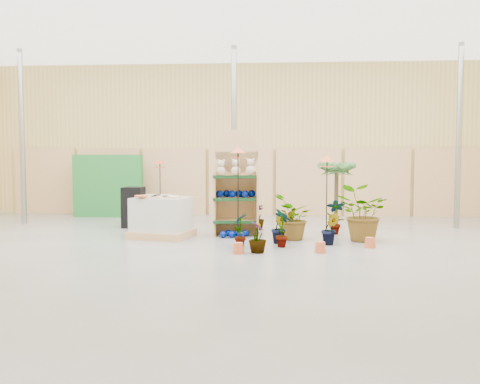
# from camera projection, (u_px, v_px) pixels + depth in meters

# --- Properties ---
(room) EXTENTS (15.20, 12.10, 4.70)m
(room) POSITION_uv_depth(u_px,v_px,m) (223.00, 134.00, 10.82)
(room) COLOR slate
(room) RESTS_ON ground
(display_shelf) EXTENTS (1.06, 0.74, 2.37)m
(display_shelf) POSITION_uv_depth(u_px,v_px,m) (236.00, 187.00, 12.04)
(display_shelf) COLOR tan
(display_shelf) RESTS_ON ground
(teddy_bears) EXTENTS (0.87, 0.22, 0.36)m
(teddy_bears) POSITION_uv_depth(u_px,v_px,m) (237.00, 168.00, 11.90)
(teddy_bears) COLOR #BEAD9C
(teddy_bears) RESTS_ON display_shelf
(gazing_balls_shelf) EXTENTS (0.87, 0.30, 0.17)m
(gazing_balls_shelf) POSITION_uv_depth(u_px,v_px,m) (236.00, 194.00, 11.92)
(gazing_balls_shelf) COLOR #001276
(gazing_balls_shelf) RESTS_ON display_shelf
(gazing_balls_floor) EXTENTS (0.63, 0.39, 0.15)m
(gazing_balls_floor) POSITION_uv_depth(u_px,v_px,m) (235.00, 234.00, 11.66)
(gazing_balls_floor) COLOR #001276
(gazing_balls_floor) RESTS_ON ground
(pallet_stack) EXTENTS (1.44, 1.29, 0.91)m
(pallet_stack) POSITION_uv_depth(u_px,v_px,m) (161.00, 217.00, 11.63)
(pallet_stack) COLOR tan
(pallet_stack) RESTS_ON ground
(charcoal_planters) EXTENTS (0.50, 0.50, 1.00)m
(charcoal_planters) POSITION_uv_depth(u_px,v_px,m) (133.00, 207.00, 13.24)
(charcoal_planters) COLOR black
(charcoal_planters) RESTS_ON ground
(trellis_stock) EXTENTS (2.00, 0.30, 1.80)m
(trellis_stock) POSITION_uv_depth(u_px,v_px,m) (108.00, 186.00, 15.45)
(trellis_stock) COLOR #21762F
(trellis_stock) RESTS_ON ground
(offer_sign) EXTENTS (0.50, 0.08, 2.20)m
(offer_sign) POSITION_uv_depth(u_px,v_px,m) (236.00, 164.00, 12.92)
(offer_sign) COLOR gray
(offer_sign) RESTS_ON ground
(bird_table_front) EXTENTS (0.34, 0.34, 1.97)m
(bird_table_front) POSITION_uv_depth(u_px,v_px,m) (238.00, 153.00, 11.30)
(bird_table_front) COLOR black
(bird_table_front) RESTS_ON ground
(bird_table_right) EXTENTS (0.34, 0.34, 1.78)m
(bird_table_right) POSITION_uv_depth(u_px,v_px,m) (327.00, 161.00, 11.73)
(bird_table_right) COLOR black
(bird_table_right) RESTS_ON ground
(bird_table_back) EXTENTS (0.34, 0.34, 1.69)m
(bird_table_back) POSITION_uv_depth(u_px,v_px,m) (160.00, 163.00, 14.72)
(bird_table_back) COLOR black
(bird_table_back) RESTS_ON ground
(palm) EXTENTS (0.70, 0.70, 1.72)m
(palm) POSITION_uv_depth(u_px,v_px,m) (337.00, 169.00, 12.92)
(palm) COLOR #45351E
(palm) RESTS_ON ground
(potted_plant_0) EXTENTS (0.37, 0.43, 0.70)m
(potted_plant_0) POSITION_uv_depth(u_px,v_px,m) (240.00, 229.00, 10.40)
(potted_plant_0) COLOR #305F2A
(potted_plant_0) RESTS_ON ground
(potted_plant_1) EXTENTS (0.43, 0.38, 0.66)m
(potted_plant_1) POSITION_uv_depth(u_px,v_px,m) (280.00, 228.00, 10.80)
(potted_plant_1) COLOR #305F2A
(potted_plant_1) RESTS_ON ground
(potted_plant_2) EXTENTS (0.90, 0.99, 0.96)m
(potted_plant_2) POSITION_uv_depth(u_px,v_px,m) (294.00, 217.00, 11.26)
(potted_plant_2) COLOR #305F2A
(potted_plant_2) RESTS_ON ground
(potted_plant_4) EXTENTS (0.45, 0.33, 0.80)m
(potted_plant_4) POSITION_uv_depth(u_px,v_px,m) (336.00, 217.00, 12.07)
(potted_plant_4) COLOR #305F2A
(potted_plant_4) RESTS_ON ground
(potted_plant_5) EXTENTS (0.40, 0.36, 0.62)m
(potted_plant_5) POSITION_uv_depth(u_px,v_px,m) (288.00, 224.00, 11.47)
(potted_plant_5) COLOR #305F2A
(potted_plant_5) RESTS_ON ground
(potted_plant_7) EXTENTS (0.39, 0.39, 0.58)m
(potted_plant_7) POSITION_uv_depth(u_px,v_px,m) (258.00, 237.00, 9.80)
(potted_plant_7) COLOR #305F2A
(potted_plant_7) RESTS_ON ground
(potted_plant_8) EXTENTS (0.46, 0.49, 0.77)m
(potted_plant_8) POSITION_uv_depth(u_px,v_px,m) (282.00, 228.00, 10.37)
(potted_plant_8) COLOR #305F2A
(potted_plant_8) RESTS_ON ground
(potted_plant_9) EXTENTS (0.37, 0.30, 0.66)m
(potted_plant_9) POSITION_uv_depth(u_px,v_px,m) (330.00, 229.00, 10.65)
(potted_plant_9) COLOR #305F2A
(potted_plant_9) RESTS_ON ground
(potted_plant_10) EXTENTS (1.25, 1.15, 1.16)m
(potted_plant_10) POSITION_uv_depth(u_px,v_px,m) (360.00, 213.00, 11.10)
(potted_plant_10) COLOR #305F2A
(potted_plant_10) RESTS_ON ground
(potted_plant_11) EXTENTS (0.47, 0.47, 0.61)m
(potted_plant_11) POSITION_uv_depth(u_px,v_px,m) (257.00, 217.00, 12.84)
(potted_plant_11) COLOR #305F2A
(potted_plant_11) RESTS_ON ground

